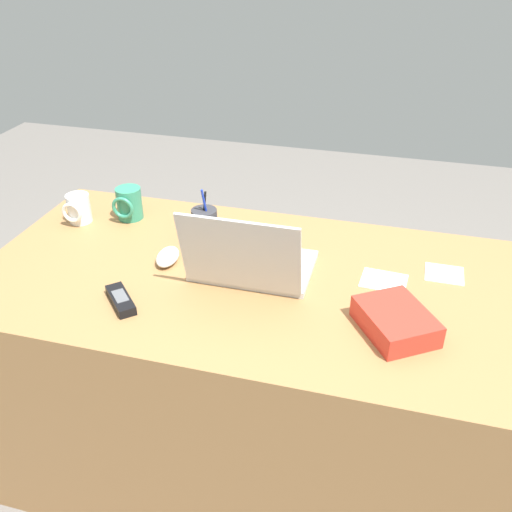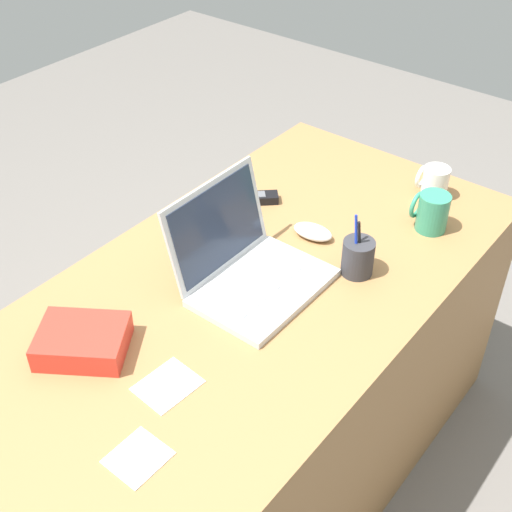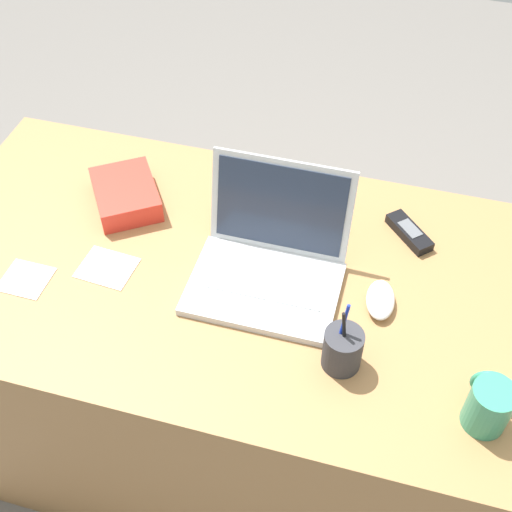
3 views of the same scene
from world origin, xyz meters
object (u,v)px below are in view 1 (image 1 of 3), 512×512
at_px(cordless_phone, 121,300).
at_px(snack_bag, 395,321).
at_px(coffee_mug_white, 129,204).
at_px(coffee_mug_tall, 78,209).
at_px(computer_mouse, 168,257).
at_px(laptop, 250,262).
at_px(pen_holder, 205,223).

xyz_separation_m(cordless_phone, snack_bag, (-0.69, -0.07, 0.02)).
xyz_separation_m(coffee_mug_white, cordless_phone, (-0.19, 0.45, -0.04)).
xyz_separation_m(coffee_mug_tall, cordless_phone, (-0.34, 0.38, -0.04)).
distance_m(coffee_mug_tall, cordless_phone, 0.51).
xyz_separation_m(computer_mouse, cordless_phone, (0.04, 0.22, -0.00)).
bearing_deg(coffee_mug_tall, computer_mouse, 157.34).
relative_size(coffee_mug_tall, cordless_phone, 0.74).
xyz_separation_m(laptop, coffee_mug_white, (0.48, -0.24, 0.00)).
height_order(computer_mouse, pen_holder, pen_holder).
height_order(computer_mouse, coffee_mug_white, coffee_mug_white).
height_order(coffee_mug_tall, pen_holder, pen_holder).
bearing_deg(coffee_mug_tall, pen_holder, -178.29).
distance_m(coffee_mug_tall, snack_bag, 1.07).
distance_m(computer_mouse, cordless_phone, 0.23).
bearing_deg(computer_mouse, laptop, 169.63).
distance_m(cordless_phone, snack_bag, 0.69).
relative_size(computer_mouse, coffee_mug_white, 1.03).
distance_m(coffee_mug_tall, pen_holder, 0.43).
bearing_deg(snack_bag, coffee_mug_white, -23.13).
xyz_separation_m(coffee_mug_tall, pen_holder, (-0.43, -0.01, 0.00)).
bearing_deg(coffee_mug_tall, snack_bag, 163.24).
xyz_separation_m(coffee_mug_white, snack_bag, (-0.88, 0.38, -0.02)).
relative_size(coffee_mug_white, pen_holder, 0.63).
distance_m(pen_holder, snack_bag, 0.68).
distance_m(laptop, coffee_mug_white, 0.53).
relative_size(coffee_mug_white, coffee_mug_tall, 1.12).
bearing_deg(computer_mouse, coffee_mug_white, -51.00).
distance_m(computer_mouse, pen_holder, 0.18).
height_order(laptop, coffee_mug_tall, laptop).
height_order(laptop, coffee_mug_white, laptop).
bearing_deg(cordless_phone, computer_mouse, -99.09).
bearing_deg(coffee_mug_tall, coffee_mug_white, -155.69).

